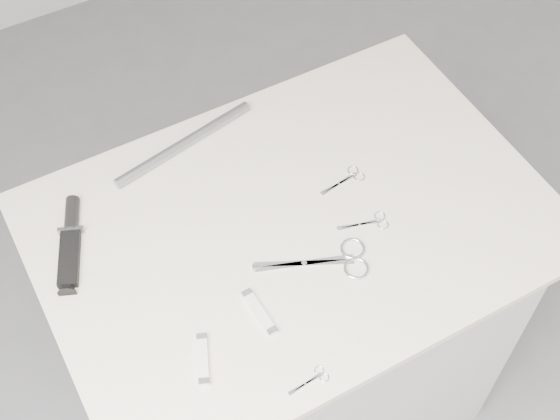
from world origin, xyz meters
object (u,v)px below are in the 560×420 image
embroidery_scissors_a (371,223)px  pocket_knife_a (259,312)px  tiny_scissors (313,379)px  sheathed_knife (71,238)px  large_shears (337,260)px  pocket_knife_b (203,359)px  metal_rail (184,144)px  plinth (292,331)px  embroidery_scissors_b (348,179)px

embroidery_scissors_a → pocket_knife_a: (-0.29, -0.07, 0.00)m
embroidery_scissors_a → tiny_scissors: 0.35m
sheathed_knife → large_shears: bearing=-101.4°
tiny_scissors → pocket_knife_a: 0.16m
pocket_knife_b → metal_rail: metal_rail is taller
tiny_scissors → embroidery_scissors_a: bearing=36.7°
tiny_scissors → pocket_knife_b: size_ratio=0.80×
plinth → embroidery_scissors_a: embroidery_scissors_a is taller
sheathed_knife → embroidery_scissors_a: bearing=-92.1°
embroidery_scissors_a → tiny_scissors: same height
tiny_scissors → sheathed_knife: (-0.26, 0.48, 0.01)m
embroidery_scissors_a → tiny_scissors: bearing=-123.3°
pocket_knife_b → plinth: bearing=-34.9°
large_shears → pocket_knife_b: 0.32m
embroidery_scissors_a → sheathed_knife: sheathed_knife is taller
pocket_knife_a → plinth: bearing=-49.5°
large_shears → plinth: bearing=124.5°
large_shears → pocket_knife_b: pocket_knife_b is taller
large_shears → pocket_knife_b: bearing=-145.4°
large_shears → pocket_knife_a: pocket_knife_a is taller
embroidery_scissors_a → metal_rail: size_ratio=0.30×
embroidery_scissors_a → pocket_knife_a: pocket_knife_a is taller
embroidery_scissors_b → pocket_knife_a: (-0.31, -0.19, 0.00)m
large_shears → metal_rail: (-0.13, 0.40, 0.01)m
large_shears → tiny_scissors: (-0.16, -0.19, -0.00)m
tiny_scissors → pocket_knife_a: (-0.02, 0.16, 0.00)m
large_shears → embroidery_scissors_a: 0.11m
embroidery_scissors_b → metal_rail: 0.35m
plinth → sheathed_knife: size_ratio=4.53×
pocket_knife_b → metal_rail: 0.50m
metal_rail → pocket_knife_b: bearing=-111.1°
plinth → sheathed_knife: bearing=156.9°
embroidery_scissors_a → tiny_scissors: (-0.27, -0.23, -0.00)m
pocket_knife_a → metal_rail: 0.43m
embroidery_scissors_b → pocket_knife_b: size_ratio=1.08×
embroidery_scissors_b → pocket_knife_a: pocket_knife_a is taller
plinth → embroidery_scissors_a: size_ratio=8.80×
pocket_knife_a → metal_rail: size_ratio=0.31×
embroidery_scissors_a → pocket_knife_b: size_ratio=1.06×
plinth → large_shears: size_ratio=4.18×
embroidery_scissors_b → metal_rail: bearing=130.1°
tiny_scissors → pocket_knife_a: size_ratio=0.75×
pocket_knife_a → metal_rail: (0.05, 0.43, 0.01)m
sheathed_knife → pocket_knife_b: 0.37m
plinth → pocket_knife_b: pocket_knife_b is taller
embroidery_scissors_b → large_shears: bearing=-134.8°
pocket_knife_a → pocket_knife_b: bearing=102.2°
plinth → metal_rail: size_ratio=2.66×
plinth → pocket_knife_a: 0.52m
large_shears → metal_rail: size_ratio=0.64×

